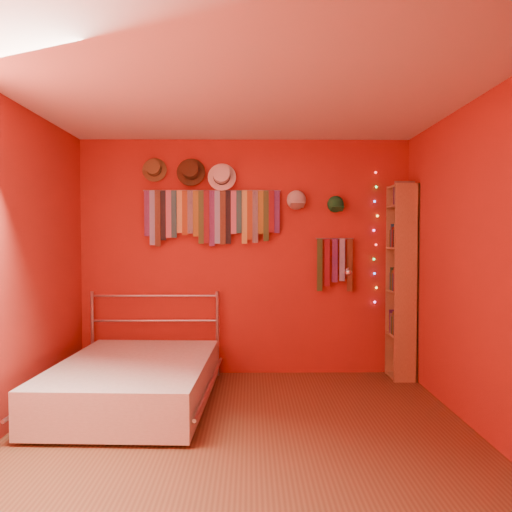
{
  "coord_description": "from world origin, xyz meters",
  "views": [
    {
      "loc": [
        0.06,
        -3.58,
        1.45
      ],
      "look_at": [
        0.11,
        0.9,
        1.29
      ],
      "focal_mm": 35.0,
      "sensor_mm": 36.0,
      "label": 1
    }
  ],
  "objects_px": {
    "reading_lamp": "(348,273)",
    "bed": "(135,381)",
    "tie_rack": "(211,214)",
    "bookshelf": "(405,280)"
  },
  "relations": [
    {
      "from": "reading_lamp",
      "to": "bed",
      "type": "xyz_separation_m",
      "value": [
        -2.0,
        -0.79,
        -0.89
      ]
    },
    {
      "from": "tie_rack",
      "to": "bed",
      "type": "bearing_deg",
      "value": -121.44
    },
    {
      "from": "tie_rack",
      "to": "bookshelf",
      "type": "xyz_separation_m",
      "value": [
        2.01,
        -0.15,
        -0.69
      ]
    },
    {
      "from": "tie_rack",
      "to": "bed",
      "type": "xyz_separation_m",
      "value": [
        -0.6,
        -0.97,
        -1.5
      ]
    },
    {
      "from": "tie_rack",
      "to": "bookshelf",
      "type": "relative_size",
      "value": 0.72
    },
    {
      "from": "tie_rack",
      "to": "bookshelf",
      "type": "distance_m",
      "value": 2.13
    },
    {
      "from": "bookshelf",
      "to": "bed",
      "type": "height_order",
      "value": "bookshelf"
    },
    {
      "from": "bed",
      "to": "reading_lamp",
      "type": "bearing_deg",
      "value": 24.14
    },
    {
      "from": "reading_lamp",
      "to": "bookshelf",
      "type": "distance_m",
      "value": 0.61
    },
    {
      "from": "tie_rack",
      "to": "reading_lamp",
      "type": "bearing_deg",
      "value": -7.3
    }
  ]
}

